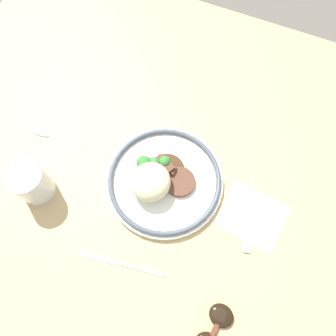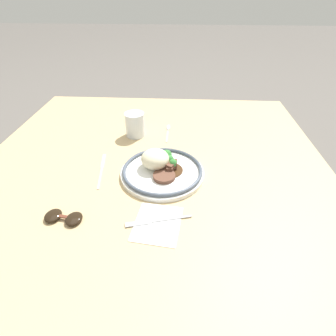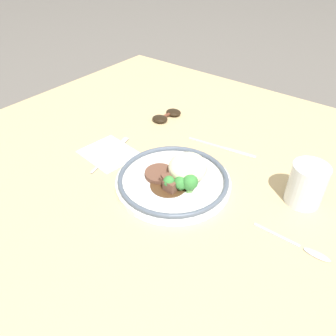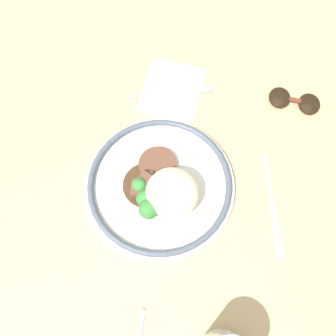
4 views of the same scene
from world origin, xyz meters
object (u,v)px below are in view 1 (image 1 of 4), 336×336
object	(u,v)px
plate	(162,180)
fork	(249,221)
sunglasses	(214,330)
juice_glass	(32,184)
knife	(119,264)
spoon	(47,135)

from	to	relation	value
plate	fork	xyz separation A→B (m)	(-0.23, 0.01, -0.02)
plate	sunglasses	bearing A→B (deg)	131.76
juice_glass	knife	size ratio (longest dim) A/B	0.49
plate	juice_glass	xyz separation A→B (m)	(0.27, 0.13, 0.02)
fork	spoon	size ratio (longest dim) A/B	1.14
fork	spoon	distance (m)	0.56
plate	juice_glass	distance (m)	0.30
juice_glass	spoon	world-z (taller)	juice_glass
juice_glass	spoon	bearing A→B (deg)	-66.40
plate	spoon	size ratio (longest dim) A/B	1.76
plate	juice_glass	size ratio (longest dim) A/B	2.82
knife	spoon	world-z (taller)	spoon
plate	juice_glass	world-z (taller)	juice_glass
juice_glass	spoon	size ratio (longest dim) A/B	0.62
plate	spoon	xyz separation A→B (m)	(0.33, -0.00, -0.02)
juice_glass	spoon	xyz separation A→B (m)	(0.06, -0.14, -0.05)
juice_glass	sunglasses	distance (m)	0.52
knife	sunglasses	size ratio (longest dim) A/B	1.77
knife	spoon	size ratio (longest dim) A/B	1.27
spoon	sunglasses	size ratio (longest dim) A/B	1.40
juice_glass	sunglasses	bearing A→B (deg)	165.98
knife	sunglasses	world-z (taller)	sunglasses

